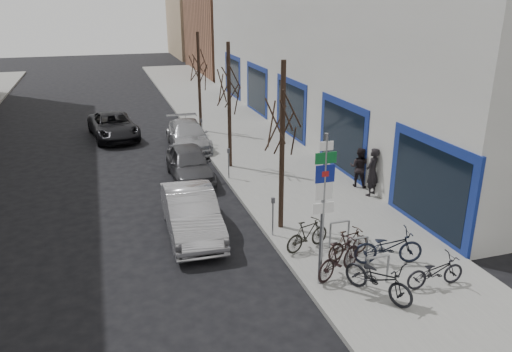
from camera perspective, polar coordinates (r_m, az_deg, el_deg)
ground at (r=12.88m, az=-2.88°, el=-14.34°), size 120.00×120.00×0.00m
sidewalk_east at (r=22.70m, az=1.70°, el=1.44°), size 5.00×70.00×0.15m
commercial_building at (r=32.91m, az=19.85°, el=14.81°), size 20.00×32.00×10.00m
brick_building_far at (r=52.80m, az=-0.22°, el=16.31°), size 12.00×14.00×8.00m
tan_building_far at (r=67.35m, az=-3.76°, el=17.45°), size 13.00×12.00×9.00m
highway_sign_pole at (r=12.43m, az=7.71°, el=-2.94°), size 0.55×0.10×4.20m
bike_rack at (r=14.28m, az=11.50°, el=-8.01°), size 0.66×2.26×0.83m
tree_near at (r=15.11m, az=3.08°, el=7.86°), size 1.80×1.80×5.50m
tree_mid at (r=21.23m, az=-3.14°, el=11.32°), size 1.80×1.80×5.50m
tree_far at (r=27.52m, az=-6.61°, el=13.17°), size 1.80×1.80×5.50m
meter_front at (r=15.51m, az=1.95°, el=-4.21°), size 0.10×0.08×1.27m
meter_mid at (r=20.43m, az=-3.15°, el=1.79°), size 0.10×0.08×1.27m
meter_back at (r=25.59m, az=-6.24°, el=5.42°), size 0.10×0.08×1.27m
bike_near_left at (r=12.92m, az=13.85°, el=-10.95°), size 1.40×2.01×1.19m
bike_near_right at (r=13.63m, az=9.51°, el=-9.13°), size 1.83×1.28×1.09m
bike_mid_curb at (r=14.48m, az=14.91°, el=-7.51°), size 2.03×1.02×1.19m
bike_mid_inner at (r=14.87m, az=5.90°, el=-6.64°), size 1.65×0.94×0.96m
bike_far_curb at (r=13.79m, az=19.85°, el=-9.95°), size 1.65×0.51×1.01m
bike_far_inner at (r=14.59m, az=10.53°, el=-7.55°), size 1.55×0.80×0.91m
parked_car_front at (r=16.06m, az=-7.39°, el=-4.23°), size 1.68×4.48×1.46m
parked_car_mid at (r=20.91m, az=-7.62°, el=1.44°), size 1.71×4.13×1.40m
parked_car_back at (r=25.32m, az=-7.78°, el=4.62°), size 2.00×4.67×1.34m
lane_car at (r=28.08m, az=-15.99°, el=5.53°), size 2.81×5.04×1.33m
pedestrian_near at (r=19.09m, az=13.14°, el=0.46°), size 0.80×0.75×1.84m
pedestrian_far at (r=19.92m, az=11.72°, el=1.02°), size 0.70×0.70×1.60m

